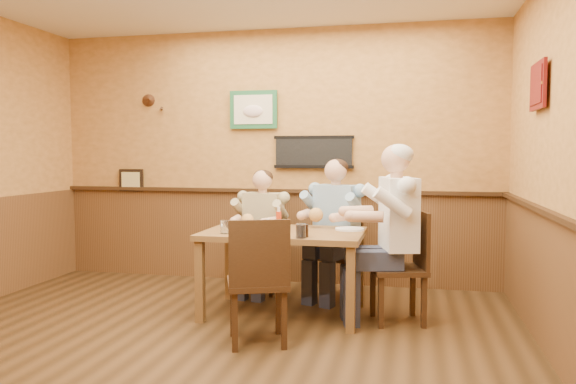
% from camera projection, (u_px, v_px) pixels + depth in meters
% --- Properties ---
extents(room, '(5.02, 5.03, 2.81)m').
position_uv_depth(room, '(209.00, 118.00, 3.93)').
color(room, '#34210F').
rests_on(room, ground).
extents(dining_table, '(1.40, 0.90, 0.75)m').
position_uv_depth(dining_table, '(284.00, 241.00, 4.98)').
color(dining_table, brown).
rests_on(dining_table, ground).
extents(chair_back_left, '(0.42, 0.42, 0.80)m').
position_uv_depth(chair_back_left, '(263.00, 254.00, 5.77)').
color(chair_back_left, '#3B2513').
rests_on(chair_back_left, ground).
extents(chair_back_right, '(0.51, 0.51, 0.87)m').
position_uv_depth(chair_back_right, '(337.00, 254.00, 5.57)').
color(chair_back_right, '#3B2513').
rests_on(chair_back_right, ground).
extents(chair_right_end, '(0.54, 0.54, 0.95)m').
position_uv_depth(chair_right_end, '(398.00, 267.00, 4.76)').
color(chair_right_end, '#3B2513').
rests_on(chair_right_end, ground).
extents(chair_near_side, '(0.57, 0.57, 0.96)m').
position_uv_depth(chair_near_side, '(257.00, 280.00, 4.24)').
color(chair_near_side, '#3B2513').
rests_on(chair_near_side, ground).
extents(diner_tan_shirt, '(0.59, 0.59, 1.14)m').
position_uv_depth(diner_tan_shirt, '(263.00, 238.00, 5.76)').
color(diner_tan_shirt, tan).
rests_on(diner_tan_shirt, ground).
extents(diner_blue_polo, '(0.73, 0.73, 1.24)m').
position_uv_depth(diner_blue_polo, '(337.00, 236.00, 5.56)').
color(diner_blue_polo, '#82A6C3').
rests_on(diner_blue_polo, ground).
extents(diner_white_elder, '(0.77, 0.77, 1.36)m').
position_uv_depth(diner_white_elder, '(398.00, 243.00, 4.74)').
color(diner_white_elder, white).
rests_on(diner_white_elder, ground).
extents(water_glass_left, '(0.09, 0.09, 0.11)m').
position_uv_depth(water_glass_left, '(225.00, 227.00, 4.81)').
color(water_glass_left, silver).
rests_on(water_glass_left, dining_table).
extents(water_glass_mid, '(0.10, 0.10, 0.12)m').
position_uv_depth(water_glass_mid, '(301.00, 231.00, 4.54)').
color(water_glass_mid, silver).
rests_on(water_glass_mid, dining_table).
extents(cola_tumbler, '(0.09, 0.09, 0.10)m').
position_uv_depth(cola_tumbler, '(304.00, 231.00, 4.61)').
color(cola_tumbler, black).
rests_on(cola_tumbler, dining_table).
extents(hot_sauce_bottle, '(0.06, 0.06, 0.19)m').
position_uv_depth(hot_sauce_bottle, '(279.00, 220.00, 4.96)').
color(hot_sauce_bottle, red).
rests_on(hot_sauce_bottle, dining_table).
extents(salt_shaker, '(0.05, 0.05, 0.10)m').
position_uv_depth(salt_shaker, '(268.00, 224.00, 5.03)').
color(salt_shaker, white).
rests_on(salt_shaker, dining_table).
extents(pepper_shaker, '(0.04, 0.04, 0.08)m').
position_uv_depth(pepper_shaker, '(272.00, 225.00, 5.03)').
color(pepper_shaker, black).
rests_on(pepper_shaker, dining_table).
extents(plate_far_left, '(0.26, 0.26, 0.02)m').
position_uv_depth(plate_far_left, '(251.00, 225.00, 5.30)').
color(plate_far_left, silver).
rests_on(plate_far_left, dining_table).
extents(plate_far_right, '(0.30, 0.30, 0.02)m').
position_uv_depth(plate_far_right, '(350.00, 229.00, 5.03)').
color(plate_far_right, white).
rests_on(plate_far_right, dining_table).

